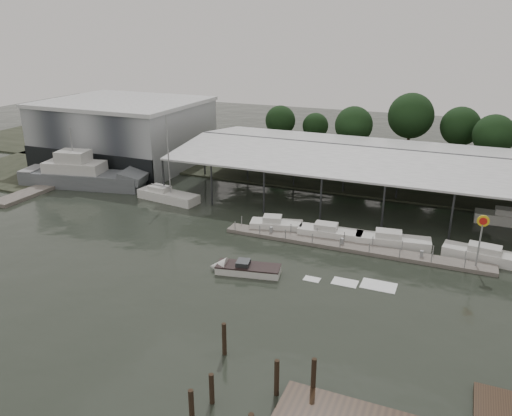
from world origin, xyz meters
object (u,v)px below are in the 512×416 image
at_px(speedboat_underway, 242,269).
at_px(shell_fuel_sign, 481,232).
at_px(white_sailboat, 167,196).
at_px(grey_trawler, 83,176).

bearing_deg(speedboat_underway, shell_fuel_sign, -166.56).
height_order(shell_fuel_sign, white_sailboat, white_sailboat).
xyz_separation_m(shell_fuel_sign, white_sailboat, (-38.09, 5.79, -3.28)).
bearing_deg(grey_trawler, shell_fuel_sign, -18.47).
xyz_separation_m(grey_trawler, white_sailboat, (14.59, -0.73, -0.94)).
bearing_deg(shell_fuel_sign, white_sailboat, 171.35).
height_order(shell_fuel_sign, grey_trawler, grey_trawler).
relative_size(shell_fuel_sign, white_sailboat, 0.47).
distance_m(shell_fuel_sign, white_sailboat, 38.66).
distance_m(grey_trawler, speedboat_underway, 36.01).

